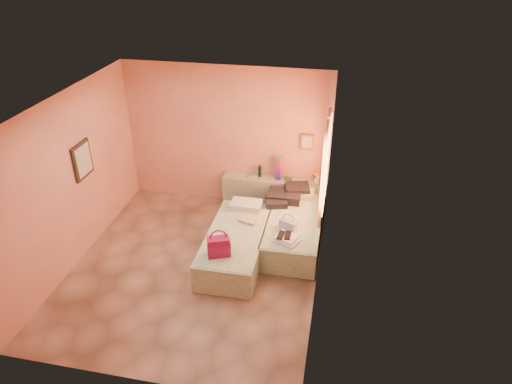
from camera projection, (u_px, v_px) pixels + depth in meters
ground at (196, 267)px, 7.62m from camera, size 4.50×4.50×0.00m
room_walls at (212, 157)px, 7.16m from camera, size 4.02×4.51×2.81m
headboard_ledge at (274, 194)px, 9.07m from camera, size 2.05×0.30×0.65m
bed_left at (236, 245)px, 7.73m from camera, size 0.91×2.00×0.50m
bed_right at (294, 229)px, 8.13m from camera, size 0.91×2.00×0.50m
water_bottle at (260, 171)px, 8.95m from camera, size 0.07×0.07×0.24m
rainbow_box at (279, 168)px, 8.80m from camera, size 0.13×0.13×0.47m
small_dish at (250, 176)px, 9.00m from camera, size 0.13×0.13×0.03m
green_book at (288, 179)px, 8.90m from camera, size 0.17×0.12×0.03m
flower_vase at (317, 177)px, 8.73m from camera, size 0.24×0.24×0.26m
magenta_handbag at (219, 246)px, 7.01m from camera, size 0.40×0.31×0.33m
khaki_garment at (249, 220)px, 7.90m from camera, size 0.36×0.32×0.05m
clothes_pile at (287, 195)px, 8.48m from camera, size 0.75×0.75×0.20m
blue_handbag at (288, 225)px, 7.64m from camera, size 0.30×0.20×0.18m
towel_stack at (288, 239)px, 7.36m from camera, size 0.44×0.41×0.10m
sandal_pair at (284, 235)px, 7.35m from camera, size 0.21×0.26×0.03m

